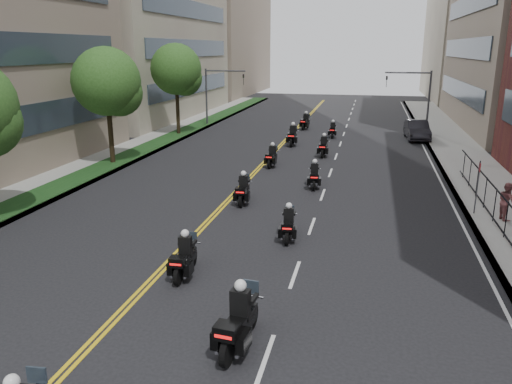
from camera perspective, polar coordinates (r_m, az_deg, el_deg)
sidewalk_right at (r=32.27m, az=24.26°, el=1.32°), size 4.00×90.00×0.15m
sidewalk_left at (r=36.06m, az=-16.38°, el=3.54°), size 4.00×90.00×0.15m
grass_strip at (r=35.66m, az=-15.26°, el=3.64°), size 2.00×90.00×0.04m
building_right_far at (r=85.40m, az=25.02°, el=18.40°), size 15.00×28.00×26.00m
building_left_far at (r=88.22m, az=-5.62°, el=19.64°), size 16.00×28.00×26.00m
street_trees at (r=29.43m, az=-21.55°, el=10.35°), size 4.40×38.40×7.98m
traffic_signal_right at (r=48.02m, az=18.06°, el=10.79°), size 4.09×0.20×5.60m
traffic_signal_left at (r=50.12m, az=-4.65°, el=11.70°), size 4.09×0.20×5.60m
motorcycle_1 at (r=13.29m, az=-2.01°, el=-14.67°), size 0.72×2.55×1.88m
motorcycle_2 at (r=17.32m, az=-8.16°, el=-7.51°), size 0.52×2.23×1.64m
motorcycle_3 at (r=20.37m, az=3.72°, el=-3.81°), size 0.56×2.07×1.53m
motorcycle_4 at (r=25.02m, az=-1.47°, el=0.15°), size 0.59×2.24×1.65m
motorcycle_5 at (r=28.04m, az=6.68°, el=1.77°), size 0.60×2.18×1.61m
motorcycle_6 at (r=32.90m, az=1.84°, el=4.01°), size 0.51×2.16×1.60m
motorcycle_7 at (r=36.38m, az=7.74°, el=5.10°), size 0.52×2.27×1.68m
motorcycle_8 at (r=40.23m, az=4.21°, el=6.37°), size 0.59×2.52×1.86m
motorcycle_9 at (r=44.29m, az=8.74°, el=6.96°), size 0.48×2.08×1.54m
motorcycle_10 at (r=48.49m, az=5.68°, el=7.94°), size 0.71×2.33×1.73m
parked_sedan at (r=44.94m, az=17.92°, el=6.75°), size 2.03×4.99×1.61m
pedestrian_b at (r=24.78m, az=26.74°, el=-0.94°), size 0.80×0.94×1.70m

